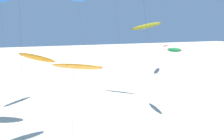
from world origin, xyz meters
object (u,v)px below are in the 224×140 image
flying_kite_8 (146,26)px  flying_kite_11 (74,66)px  flying_kite_0 (166,46)px  flying_kite_10 (174,50)px  flying_kite_2 (37,58)px

flying_kite_8 → flying_kite_11: (-21.47, -27.56, -3.06)m
flying_kite_0 → flying_kite_11: (-35.64, -39.94, 2.95)m
flying_kite_0 → flying_kite_8: size_ratio=0.67×
flying_kite_0 → flying_kite_10: (-14.87, -24.11, 1.76)m
flying_kite_0 → flying_kite_2: 43.46m
flying_kite_0 → flying_kite_8: flying_kite_8 is taller
flying_kite_8 → flying_kite_11: 35.07m
flying_kite_11 → flying_kite_10: bearing=37.3°
flying_kite_11 → flying_kite_8: bearing=52.1°
flying_kite_11 → flying_kite_2: bearing=97.9°
flying_kite_2 → flying_kite_11: 19.77m
flying_kite_10 → flying_kite_11: bearing=-142.7°
flying_kite_0 → flying_kite_2: bearing=-151.9°
flying_kite_8 → flying_kite_11: flying_kite_8 is taller
flying_kite_2 → flying_kite_10: size_ratio=0.88×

